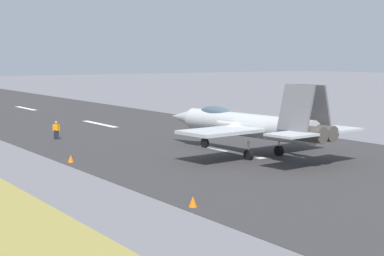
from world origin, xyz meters
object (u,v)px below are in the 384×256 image
Objects in this scene: marker_cone_near at (193,202)px; crew_person at (56,130)px; marker_cone_mid at (71,159)px; fighter_jet at (248,124)px.

crew_person is at bearing -7.50° from marker_cone_near.
marker_cone_near is at bearing 180.00° from marker_cone_mid.
marker_cone_near is at bearing 132.28° from fighter_jet.
fighter_jet reaches higher than marker_cone_near.
fighter_jet is 31.74× the size of marker_cone_near.
marker_cone_mid is at bearing 163.31° from crew_person.
fighter_jet is at bearing -47.72° from marker_cone_near.
crew_person reaches higher than marker_cone_near.
fighter_jet is at bearing -108.60° from marker_cone_mid.
crew_person is 3.01× the size of marker_cone_mid.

